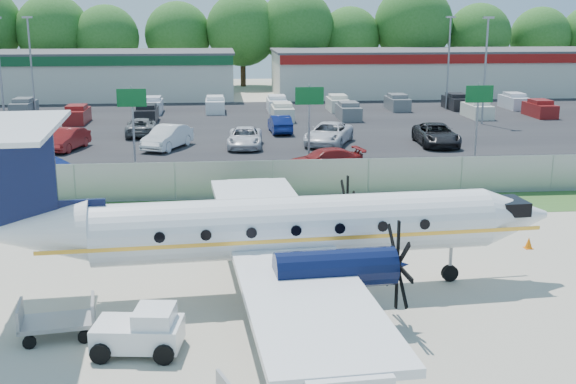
{
  "coord_description": "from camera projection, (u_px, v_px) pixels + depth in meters",
  "views": [
    {
      "loc": [
        -2.75,
        -22.14,
        9.29
      ],
      "look_at": [
        0.0,
        6.0,
        2.3
      ],
      "focal_mm": 45.0,
      "sensor_mm": 36.0,
      "label": 1
    }
  ],
  "objects": [
    {
      "name": "ground",
      "position": [
        306.0,
        303.0,
        23.89
      ],
      "size": [
        170.0,
        170.0,
        0.0
      ],
      "primitive_type": "plane",
      "color": "#B0A995",
      "rests_on": "ground"
    },
    {
      "name": "grass_verge",
      "position": [
        276.0,
        208.0,
        35.48
      ],
      "size": [
        170.0,
        4.0,
        0.02
      ],
      "primitive_type": "cube",
      "color": "#2D561E",
      "rests_on": "ground"
    },
    {
      "name": "access_road",
      "position": [
        266.0,
        177.0,
        42.24
      ],
      "size": [
        170.0,
        8.0,
        0.02
      ],
      "primitive_type": "cube",
      "color": "black",
      "rests_on": "ground"
    },
    {
      "name": "parking_lot",
      "position": [
        250.0,
        124.0,
        62.53
      ],
      "size": [
        170.0,
        32.0,
        0.02
      ],
      "primitive_type": "cube",
      "color": "black",
      "rests_on": "ground"
    },
    {
      "name": "perimeter_fence",
      "position": [
        273.0,
        179.0,
        37.17
      ],
      "size": [
        120.0,
        0.06,
        1.99
      ],
      "color": "gray",
      "rests_on": "ground"
    },
    {
      "name": "building_west",
      "position": [
        27.0,
        75.0,
        80.87
      ],
      "size": [
        46.4,
        12.4,
        5.24
      ],
      "color": "beige",
      "rests_on": "ground"
    },
    {
      "name": "building_east",
      "position": [
        460.0,
        72.0,
        85.59
      ],
      "size": [
        44.4,
        12.4,
        5.24
      ],
      "color": "beige",
      "rests_on": "ground"
    },
    {
      "name": "sign_left",
      "position": [
        132.0,
        109.0,
        44.4
      ],
      "size": [
        1.8,
        0.26,
        5.0
      ],
      "color": "gray",
      "rests_on": "ground"
    },
    {
      "name": "sign_mid",
      "position": [
        309.0,
        107.0,
        45.43
      ],
      "size": [
        1.8,
        0.26,
        5.0
      ],
      "color": "gray",
      "rests_on": "ground"
    },
    {
      "name": "sign_right",
      "position": [
        478.0,
        105.0,
        46.47
      ],
      "size": [
        1.8,
        0.26,
        5.0
      ],
      "color": "gray",
      "rests_on": "ground"
    },
    {
      "name": "light_pole_nw",
      "position": [
        0.0,
        66.0,
        57.46
      ],
      "size": [
        0.9,
        0.35,
        9.09
      ],
      "color": "gray",
      "rests_on": "ground"
    },
    {
      "name": "light_pole_ne",
      "position": [
        486.0,
        63.0,
        61.23
      ],
      "size": [
        0.9,
        0.35,
        9.09
      ],
      "color": "gray",
      "rests_on": "ground"
    },
    {
      "name": "light_pole_sw",
      "position": [
        31.0,
        59.0,
        67.12
      ],
      "size": [
        0.9,
        0.35,
        9.09
      ],
      "color": "gray",
      "rests_on": "ground"
    },
    {
      "name": "light_pole_se",
      "position": [
        449.0,
        56.0,
        70.89
      ],
      "size": [
        0.9,
        0.35,
        9.09
      ],
      "color": "gray",
      "rests_on": "ground"
    },
    {
      "name": "tree_line",
      "position": [
        238.0,
        86.0,
        95.38
      ],
      "size": [
        112.0,
        6.0,
        14.0
      ],
      "primitive_type": null,
      "color": "#235D1B",
      "rests_on": "ground"
    },
    {
      "name": "aircraft",
      "position": [
        283.0,
        227.0,
        24.28
      ],
      "size": [
        19.43,
        19.15,
        6.0
      ],
      "color": "white",
      "rests_on": "ground"
    },
    {
      "name": "pushback_tug",
      "position": [
        142.0,
        331.0,
        20.29
      ],
      "size": [
        2.59,
        2.02,
        1.31
      ],
      "color": "white",
      "rests_on": "ground"
    },
    {
      "name": "baggage_cart_far",
      "position": [
        58.0,
        321.0,
        21.2
      ],
      "size": [
        2.33,
        1.6,
        1.14
      ],
      "color": "gray",
      "rests_on": "ground"
    },
    {
      "name": "cone_nose",
      "position": [
        529.0,
        243.0,
        29.36
      ],
      "size": [
        0.33,
        0.33,
        0.47
      ],
      "color": "orange",
      "rests_on": "ground"
    },
    {
      "name": "cone_starboard_wing",
      "position": [
        363.0,
        206.0,
        34.82
      ],
      "size": [
        0.38,
        0.38,
        0.55
      ],
      "color": "orange",
      "rests_on": "ground"
    },
    {
      "name": "road_car_west",
      "position": [
        49.0,
        185.0,
        40.38
      ],
      "size": [
        4.84,
        2.68,
        1.51
      ],
      "primitive_type": "imported",
      "rotation": [
        0.0,
        0.0,
        1.32
      ],
      "color": "navy",
      "rests_on": "ground"
    },
    {
      "name": "road_car_mid",
      "position": [
        324.0,
        172.0,
        43.65
      ],
      "size": [
        5.15,
        2.89,
        1.41
      ],
      "primitive_type": "imported",
      "rotation": [
        0.0,
        0.0,
        -1.37
      ],
      "color": "maroon",
      "rests_on": "ground"
    },
    {
      "name": "parked_car_a",
      "position": [
        68.0,
        150.0,
        50.63
      ],
      "size": [
        2.73,
        4.84,
        1.51
      ],
      "primitive_type": "imported",
      "rotation": [
        0.0,
        0.0,
        -0.26
      ],
      "color": "maroon",
      "rests_on": "ground"
    },
    {
      "name": "parked_car_b",
      "position": [
        168.0,
        149.0,
        51.15
      ],
      "size": [
        3.61,
        5.28,
        1.65
      ],
      "primitive_type": "imported",
      "rotation": [
        0.0,
        0.0,
        -0.41
      ],
      "color": "silver",
      "rests_on": "ground"
    },
    {
      "name": "parked_car_c",
      "position": [
        245.0,
        147.0,
        51.62
      ],
      "size": [
        2.74,
        5.31,
        1.43
      ],
      "primitive_type": "imported",
      "rotation": [
        0.0,
        0.0,
        -0.07
      ],
      "color": "silver",
      "rests_on": "ground"
    },
    {
      "name": "parked_car_d",
      "position": [
        328.0,
        145.0,
        52.75
      ],
      "size": [
        4.68,
        6.36,
        1.61
      ],
      "primitive_type": "imported",
      "rotation": [
        0.0,
        0.0,
        -0.39
      ],
      "color": "silver",
      "rests_on": "ground"
    },
    {
      "name": "parked_car_e",
      "position": [
        436.0,
        145.0,
        52.43
      ],
      "size": [
        2.97,
        5.86,
        1.59
      ],
      "primitive_type": "imported",
      "rotation": [
        0.0,
        0.0,
        -0.06
      ],
      "color": "black",
      "rests_on": "ground"
    },
    {
      "name": "parked_car_f",
      "position": [
        142.0,
        136.0,
        56.67
      ],
      "size": [
        2.62,
        5.17,
        1.4
      ],
      "primitive_type": "imported",
      "rotation": [
        0.0,
        0.0,
        3.2
      ],
      "color": "#595B5E",
      "rests_on": "ground"
    },
    {
      "name": "parked_car_g",
      "position": [
        280.0,
        133.0,
        57.96
      ],
      "size": [
        1.74,
        4.47,
        1.45
      ],
      "primitive_type": "imported",
      "rotation": [
        0.0,
        0.0,
        3.19
      ],
      "color": "navy",
      "rests_on": "ground"
    },
    {
      "name": "far_parking_rows",
      "position": [
        248.0,
        116.0,
        67.36
      ],
      "size": [
        56.0,
        10.0,
        1.6
      ],
      "primitive_type": null,
      "color": "gray",
      "rests_on": "ground"
    }
  ]
}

